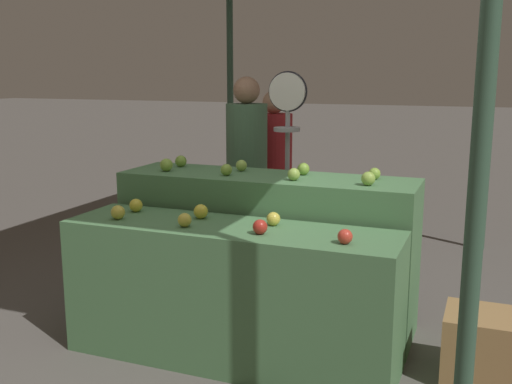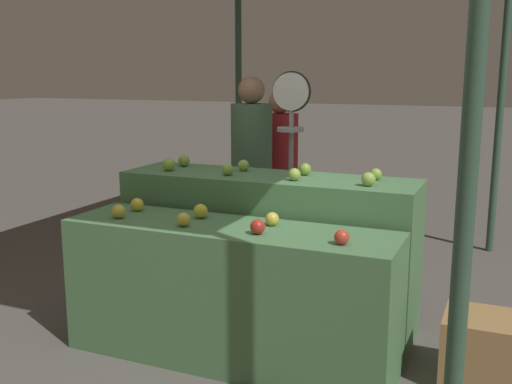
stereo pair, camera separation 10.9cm
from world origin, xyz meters
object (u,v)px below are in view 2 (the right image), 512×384
(produce_scale, at_px, (291,133))
(person_vendor_at_scale, at_px, (252,162))
(person_customer_left, at_px, (279,164))
(wooden_crate_side, at_px, (480,350))

(produce_scale, bearing_deg, person_vendor_at_scale, 147.51)
(person_vendor_at_scale, bearing_deg, person_customer_left, -116.95)
(person_customer_left, bearing_deg, wooden_crate_side, 165.62)
(produce_scale, relative_size, person_customer_left, 1.11)
(person_customer_left, distance_m, wooden_crate_side, 2.61)
(produce_scale, height_order, person_vendor_at_scale, produce_scale)
(produce_scale, xyz_separation_m, person_customer_left, (-0.39, 0.77, -0.37))
(person_vendor_at_scale, distance_m, wooden_crate_side, 2.39)
(wooden_crate_side, bearing_deg, person_customer_left, 137.44)
(person_vendor_at_scale, distance_m, person_customer_left, 0.50)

